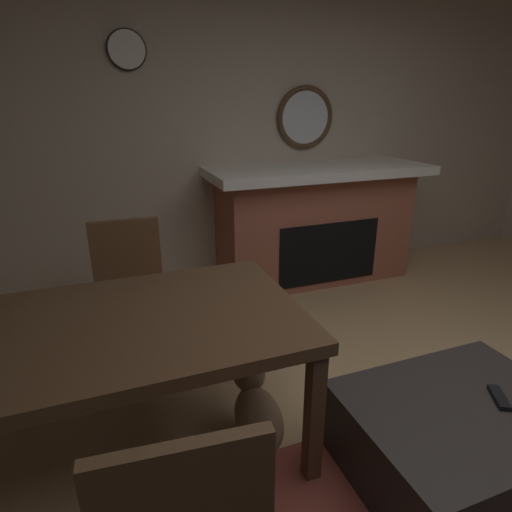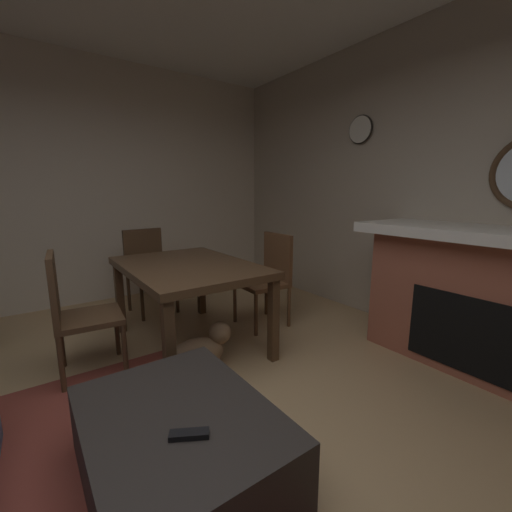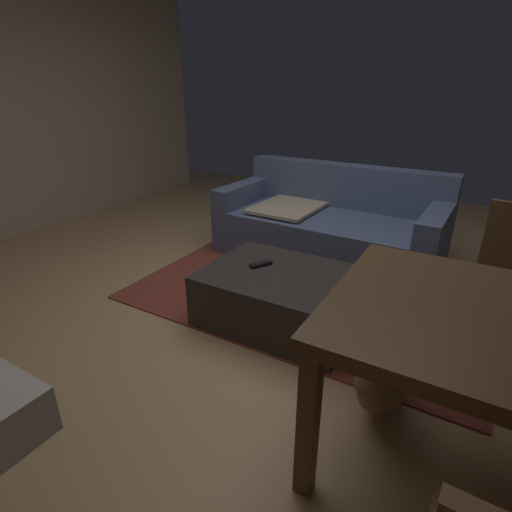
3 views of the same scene
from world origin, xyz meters
The scene contains 10 objects.
floor centered at (0.00, 0.00, 0.00)m, with size 7.82×7.82×0.00m, color tan.
wall_back_fireplace_side centered at (0.00, -2.76, 1.44)m, with size 6.92×0.12×2.88m, color #B7A893.
fireplace centered at (-0.35, -2.39, 0.55)m, with size 2.01×0.76×1.09m.
round_wall_mirror centered at (-0.35, -2.67, 1.48)m, with size 0.56×0.05×0.56m.
ottoman_coffee_table centered at (0.11, -0.10, 0.18)m, with size 1.01×0.77×0.37m, color #2D2826.
tv_remote centered at (-0.07, -0.08, 0.38)m, with size 0.05×0.16×0.02m, color black.
dining_table centered at (1.41, -0.74, 0.66)m, with size 1.42×0.98×0.74m.
dining_chair_south centered at (1.40, -1.62, 0.52)m, with size 0.46×0.46×0.93m.
small_dog centered at (0.91, -0.61, 0.19)m, with size 0.27×0.49×0.33m.
wall_clock centered at (1.18, -2.67, 2.00)m, with size 0.30×0.03×0.30m.
Camera 1 is at (1.52, 1.00, 1.66)m, focal length 29.75 mm.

